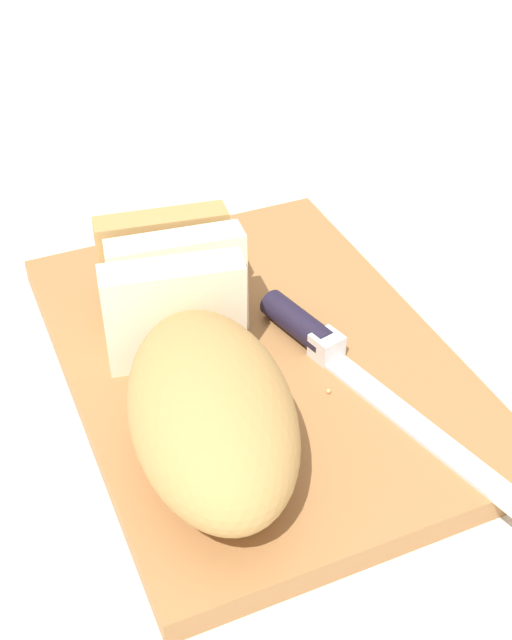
# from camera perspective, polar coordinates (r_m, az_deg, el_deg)

# --- Properties ---
(ground_plane) EXTENTS (3.00, 3.00, 0.00)m
(ground_plane) POSITION_cam_1_polar(r_m,az_deg,el_deg) (0.64, -0.00, -3.51)
(ground_plane) COLOR silver
(cutting_board) EXTENTS (0.39, 0.29, 0.02)m
(cutting_board) POSITION_cam_1_polar(r_m,az_deg,el_deg) (0.64, -0.00, -2.83)
(cutting_board) COLOR #9E6B3D
(cutting_board) RESTS_ON ground_plane
(bread_loaf) EXTENTS (0.29, 0.13, 0.09)m
(bread_loaf) POSITION_cam_1_polar(r_m,az_deg,el_deg) (0.55, -3.97, -3.42)
(bread_loaf) COLOR tan
(bread_loaf) RESTS_ON cutting_board
(bread_knife) EXTENTS (0.27, 0.10, 0.02)m
(bread_knife) POSITION_cam_1_polar(r_m,az_deg,el_deg) (0.62, 5.12, -2.10)
(bread_knife) COLOR silver
(bread_knife) RESTS_ON cutting_board
(crumb_near_knife) EXTENTS (0.00, 0.00, 0.00)m
(crumb_near_knife) POSITION_cam_1_polar(r_m,az_deg,el_deg) (0.65, -0.85, -0.66)
(crumb_near_knife) COLOR tan
(crumb_near_knife) RESTS_ON cutting_board
(crumb_near_loaf) EXTENTS (0.00, 0.00, 0.00)m
(crumb_near_loaf) POSITION_cam_1_polar(r_m,az_deg,el_deg) (0.58, -1.14, -6.04)
(crumb_near_loaf) COLOR tan
(crumb_near_loaf) RESTS_ON cutting_board
(crumb_stray_left) EXTENTS (0.00, 0.00, 0.00)m
(crumb_stray_left) POSITION_cam_1_polar(r_m,az_deg,el_deg) (0.60, 4.98, -4.87)
(crumb_stray_left) COLOR tan
(crumb_stray_left) RESTS_ON cutting_board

